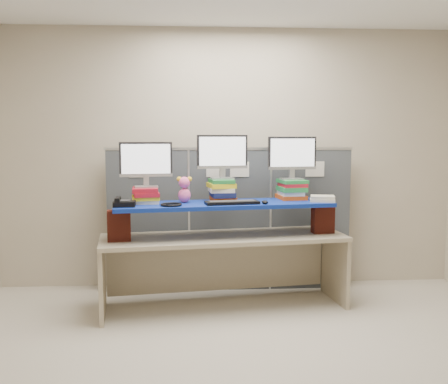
{
  "coord_description": "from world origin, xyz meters",
  "views": [
    {
      "loc": [
        -0.38,
        -3.45,
        1.65
      ],
      "look_at": [
        -0.1,
        1.21,
        1.12
      ],
      "focal_mm": 40.0,
      "sensor_mm": 36.0,
      "label": 1
    }
  ],
  "objects": [
    {
      "name": "brick_pier_right",
      "position": [
        0.88,
        1.29,
        0.84
      ],
      "size": [
        0.22,
        0.14,
        0.28
      ],
      "primitive_type": "cube",
      "rotation": [
        0.0,
        0.0,
        0.13
      ],
      "color": "maroon",
      "rests_on": "desk"
    },
    {
      "name": "binder_stack",
      "position": [
        0.85,
        1.23,
        1.05
      ],
      "size": [
        0.27,
        0.23,
        0.06
      ],
      "rotation": [
        0.0,
        0.0,
        -0.21
      ],
      "color": "beige",
      "rests_on": "blue_board"
    },
    {
      "name": "plush_toy",
      "position": [
        -0.47,
        1.24,
        1.15
      ],
      "size": [
        0.14,
        0.11,
        0.25
      ],
      "rotation": [
        0.0,
        0.0,
        0.3
      ],
      "color": "pink",
      "rests_on": "blue_board"
    },
    {
      "name": "keyboard",
      "position": [
        -0.03,
        1.1,
        1.04
      ],
      "size": [
        0.52,
        0.24,
        0.03
      ],
      "rotation": [
        0.0,
        0.0,
        0.17
      ],
      "color": "black",
      "rests_on": "blue_board"
    },
    {
      "name": "book_stack_right",
      "position": [
        0.59,
        1.42,
        1.12
      ],
      "size": [
        0.29,
        0.34,
        0.19
      ],
      "color": "#BD4411",
      "rests_on": "blue_board"
    },
    {
      "name": "desk",
      "position": [
        -0.1,
        1.21,
        0.56
      ],
      "size": [
        2.38,
        0.98,
        0.7
      ],
      "rotation": [
        0.0,
        0.0,
        0.13
      ],
      "color": "tan",
      "rests_on": "ground"
    },
    {
      "name": "brick_pier_left",
      "position": [
        -1.06,
        1.03,
        0.84
      ],
      "size": [
        0.22,
        0.14,
        0.28
      ],
      "primitive_type": "cube",
      "rotation": [
        0.0,
        0.0,
        0.13
      ],
      "color": "maroon",
      "rests_on": "desk"
    },
    {
      "name": "desk_phone",
      "position": [
        -1.01,
        1.01,
        1.05
      ],
      "size": [
        0.2,
        0.18,
        0.08
      ],
      "rotation": [
        0.0,
        0.0,
        0.06
      ],
      "color": "black",
      "rests_on": "blue_board"
    },
    {
      "name": "book_stack_left",
      "position": [
        -0.83,
        1.23,
        1.1
      ],
      "size": [
        0.28,
        0.33,
        0.15
      ],
      "color": "silver",
      "rests_on": "blue_board"
    },
    {
      "name": "mouse",
      "position": [
        0.28,
        1.09,
        1.04
      ],
      "size": [
        0.07,
        0.11,
        0.03
      ],
      "primitive_type": "ellipsoid",
      "rotation": [
        0.0,
        0.0,
        -0.12
      ],
      "color": "black",
      "rests_on": "blue_board"
    },
    {
      "name": "headset",
      "position": [
        -0.59,
        1.02,
        1.03
      ],
      "size": [
        0.23,
        0.23,
        0.02
      ],
      "primitive_type": "torus",
      "rotation": [
        0.0,
        0.0,
        -0.22
      ],
      "color": "black",
      "rests_on": "blue_board"
    },
    {
      "name": "monitor_center",
      "position": [
        -0.11,
        1.33,
        1.48
      ],
      "size": [
        0.49,
        0.16,
        0.42
      ],
      "rotation": [
        0.0,
        0.0,
        0.13
      ],
      "color": "#A7A7AC",
      "rests_on": "book_stack_center"
    },
    {
      "name": "cubicle_partition",
      "position": [
        -0.0,
        1.78,
        0.77
      ],
      "size": [
        2.6,
        0.06,
        1.53
      ],
      "color": "#3D4348",
      "rests_on": "ground"
    },
    {
      "name": "monitor_right",
      "position": [
        0.59,
        1.42,
        1.46
      ],
      "size": [
        0.49,
        0.16,
        0.42
      ],
      "rotation": [
        0.0,
        0.0,
        0.13
      ],
      "color": "#A7A7AC",
      "rests_on": "book_stack_right"
    },
    {
      "name": "room",
      "position": [
        0.0,
        0.0,
        1.4
      ],
      "size": [
        5.0,
        4.0,
        2.8
      ],
      "color": "#C1B59F",
      "rests_on": "ground"
    },
    {
      "name": "blue_board",
      "position": [
        -0.1,
        1.21,
        1.0
      ],
      "size": [
        2.1,
        0.78,
        0.04
      ],
      "primitive_type": "cube",
      "rotation": [
        0.0,
        0.0,
        0.13
      ],
      "color": "#0B1591",
      "rests_on": "brick_pier_left"
    },
    {
      "name": "monitor_left",
      "position": [
        -0.83,
        1.23,
        1.41
      ],
      "size": [
        0.49,
        0.16,
        0.42
      ],
      "rotation": [
        0.0,
        0.0,
        0.13
      ],
      "color": "#A7A7AC",
      "rests_on": "book_stack_left"
    },
    {
      "name": "book_stack_center",
      "position": [
        -0.11,
        1.32,
        1.13
      ],
      "size": [
        0.29,
        0.32,
        0.21
      ],
      "color": "#BD4411",
      "rests_on": "blue_board"
    }
  ]
}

